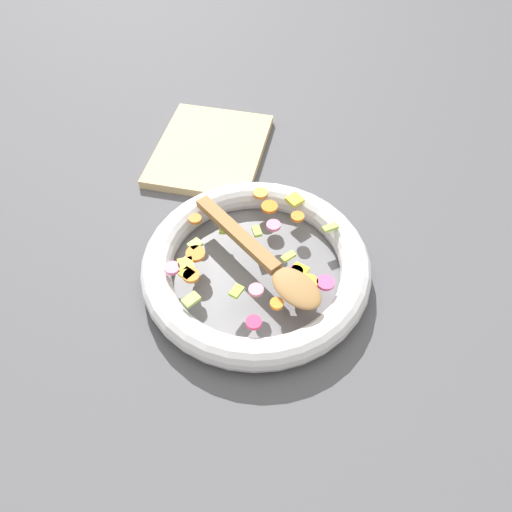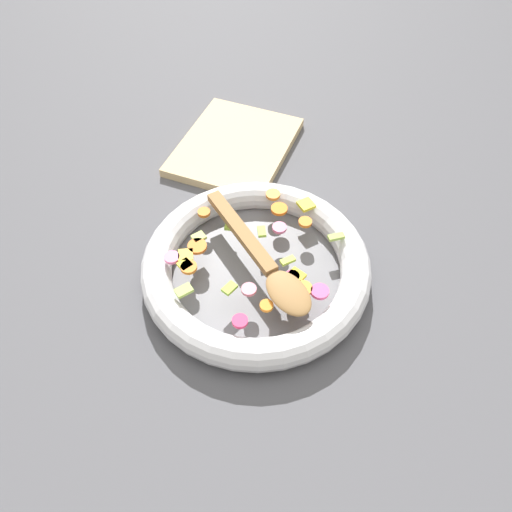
# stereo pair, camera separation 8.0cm
# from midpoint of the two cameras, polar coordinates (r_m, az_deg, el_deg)

# --- Properties ---
(ground_plane) EXTENTS (4.00, 4.00, 0.00)m
(ground_plane) POSITION_cam_midpoint_polar(r_m,az_deg,el_deg) (0.84, 2.72, -2.31)
(ground_plane) COLOR #4C4C51
(skillet) EXTENTS (0.38, 0.38, 0.05)m
(skillet) POSITION_cam_midpoint_polar(r_m,az_deg,el_deg) (0.82, 2.78, -1.40)
(skillet) COLOR slate
(skillet) RESTS_ON ground_plane
(chopped_vegetables) EXTENTS (0.29, 0.28, 0.01)m
(chopped_vegetables) POSITION_cam_midpoint_polar(r_m,az_deg,el_deg) (0.80, 2.41, 0.19)
(chopped_vegetables) COLOR orange
(chopped_vegetables) RESTS_ON skillet
(wooden_spoon) EXTENTS (0.20, 0.25, 0.01)m
(wooden_spoon) POSITION_cam_midpoint_polar(r_m,az_deg,el_deg) (0.77, 4.02, -0.98)
(wooden_spoon) COLOR olive
(wooden_spoon) RESTS_ON chopped_vegetables
(cutting_board) EXTENTS (0.26, 0.21, 0.02)m
(cutting_board) POSITION_cam_midpoint_polar(r_m,az_deg,el_deg) (1.06, -0.20, 12.29)
(cutting_board) COLOR tan
(cutting_board) RESTS_ON ground_plane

